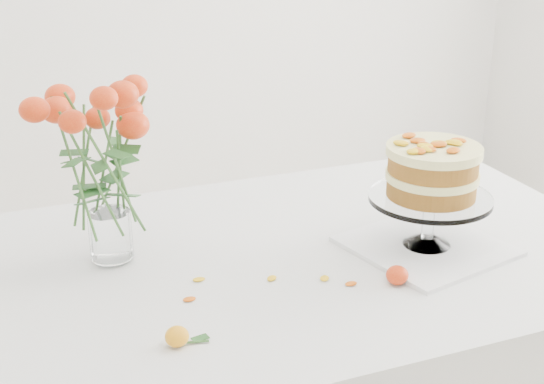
{
  "coord_description": "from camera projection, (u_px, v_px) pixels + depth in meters",
  "views": [
    {
      "loc": [
        -0.62,
        -1.37,
        1.5
      ],
      "look_at": [
        -0.08,
        0.01,
        0.9
      ],
      "focal_mm": 50.0,
      "sensor_mm": 36.0,
      "label": 1
    }
  ],
  "objects": [
    {
      "name": "rose_vase",
      "position": [
        103.0,
        143.0,
        1.52
      ],
      "size": [
        0.35,
        0.35,
        0.45
      ],
      "rotation": [
        0.0,
        0.0,
        0.22
      ],
      "color": "white",
      "rests_on": "table"
    },
    {
      "name": "stray_petal_d",
      "position": [
        199.0,
        280.0,
        1.54
      ],
      "size": [
        0.03,
        0.02,
        0.0
      ],
      "primitive_type": "ellipsoid",
      "color": "yellow",
      "rests_on": "table"
    },
    {
      "name": "napkin",
      "position": [
        426.0,
        246.0,
        1.68
      ],
      "size": [
        0.37,
        0.37,
        0.01
      ],
      "primitive_type": "cube",
      "rotation": [
        0.0,
        0.0,
        0.23
      ],
      "color": "white",
      "rests_on": "table"
    },
    {
      "name": "loose_rose_near",
      "position": [
        177.0,
        337.0,
        1.32
      ],
      "size": [
        0.08,
        0.04,
        0.04
      ],
      "rotation": [
        0.0,
        0.0,
        -0.23
      ],
      "color": "orange",
      "rests_on": "table"
    },
    {
      "name": "stray_petal_f",
      "position": [
        442.0,
        242.0,
        1.7
      ],
      "size": [
        0.03,
        0.02,
        0.0
      ],
      "primitive_type": "ellipsoid",
      "color": "yellow",
      "rests_on": "table"
    },
    {
      "name": "stray_petal_c",
      "position": [
        351.0,
        284.0,
        1.52
      ],
      "size": [
        0.03,
        0.02,
        0.0
      ],
      "primitive_type": "ellipsoid",
      "color": "yellow",
      "rests_on": "table"
    },
    {
      "name": "stray_petal_e",
      "position": [
        189.0,
        299.0,
        1.47
      ],
      "size": [
        0.03,
        0.02,
        0.0
      ],
      "primitive_type": "ellipsoid",
      "color": "yellow",
      "rests_on": "table"
    },
    {
      "name": "cake_stand",
      "position": [
        432.0,
        177.0,
        1.61
      ],
      "size": [
        0.27,
        0.27,
        0.24
      ],
      "rotation": [
        0.0,
        0.0,
        -0.17
      ],
      "color": "white",
      "rests_on": "napkin"
    },
    {
      "name": "loose_rose_far",
      "position": [
        397.0,
        275.0,
        1.52
      ],
      "size": [
        0.08,
        0.05,
        0.04
      ],
      "rotation": [
        0.0,
        0.0,
        -0.09
      ],
      "color": "red",
      "rests_on": "table"
    },
    {
      "name": "stray_petal_b",
      "position": [
        325.0,
        279.0,
        1.54
      ],
      "size": [
        0.03,
        0.02,
        0.0
      ],
      "primitive_type": "ellipsoid",
      "color": "yellow",
      "rests_on": "table"
    },
    {
      "name": "table",
      "position": [
        305.0,
        282.0,
        1.7
      ],
      "size": [
        1.43,
        0.93,
        0.76
      ],
      "color": "tan",
      "rests_on": "ground"
    },
    {
      "name": "stray_petal_a",
      "position": [
        272.0,
        278.0,
        1.54
      ],
      "size": [
        0.03,
        0.02,
        0.0
      ],
      "primitive_type": "ellipsoid",
      "color": "yellow",
      "rests_on": "table"
    }
  ]
}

